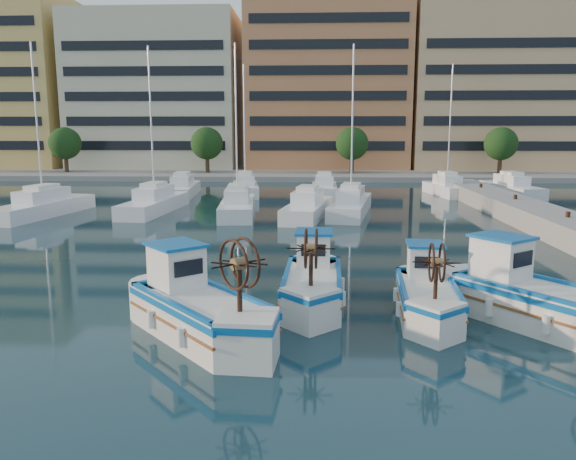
% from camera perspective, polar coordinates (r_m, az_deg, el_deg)
% --- Properties ---
extents(ground, '(300.00, 300.00, 0.00)m').
position_cam_1_polar(ground, '(17.43, 4.67, -9.37)').
color(ground, '#1B3A47').
rests_on(ground, ground).
extents(waterfront, '(180.00, 40.00, 25.60)m').
position_cam_1_polar(waterfront, '(82.24, 9.84, 13.64)').
color(waterfront, gray).
rests_on(waterfront, ground).
extents(yacht_marina, '(39.85, 23.57, 11.50)m').
position_cam_1_polar(yacht_marina, '(44.39, -0.55, 3.27)').
color(yacht_marina, white).
rests_on(yacht_marina, ground).
extents(fishing_boat_a, '(4.78, 5.04, 3.19)m').
position_cam_1_polar(fishing_boat_a, '(16.26, -9.20, -7.65)').
color(fishing_boat_a, white).
rests_on(fishing_boat_a, ground).
extents(fishing_boat_b, '(2.04, 4.74, 2.94)m').
position_cam_1_polar(fishing_boat_b, '(19.01, 2.53, -5.13)').
color(fishing_boat_b, white).
rests_on(fishing_boat_b, ground).
extents(fishing_boat_c, '(2.11, 4.42, 2.71)m').
position_cam_1_polar(fishing_boat_c, '(18.38, 13.94, -6.16)').
color(fishing_boat_c, white).
rests_on(fishing_boat_c, ground).
extents(fishing_boat_d, '(4.68, 5.23, 3.24)m').
position_cam_1_polar(fishing_boat_d, '(18.50, 23.71, -6.15)').
color(fishing_boat_d, white).
rests_on(fishing_boat_d, ground).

